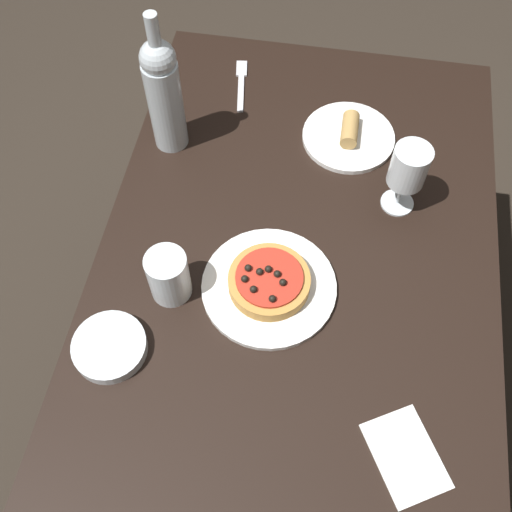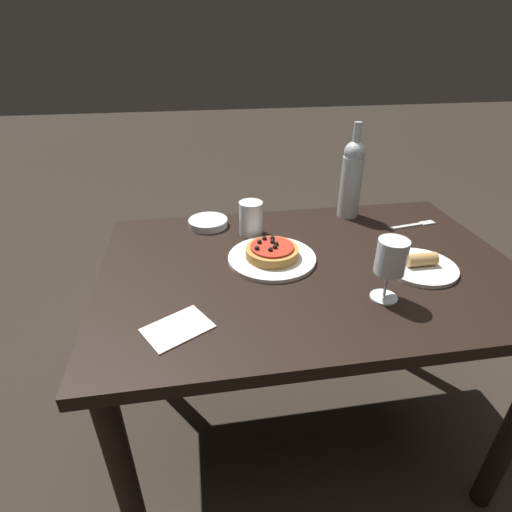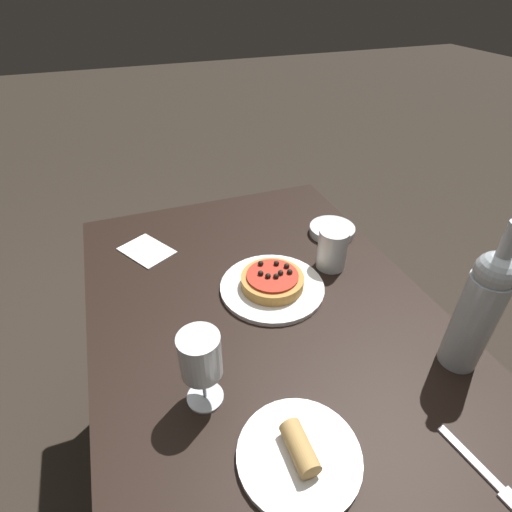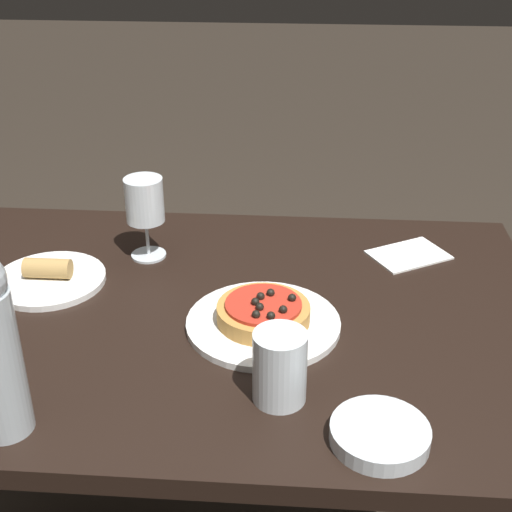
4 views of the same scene
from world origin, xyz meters
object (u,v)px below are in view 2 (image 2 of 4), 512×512
at_px(dinner_plate, 272,258).
at_px(water_cup, 251,218).
at_px(fork, 416,225).
at_px(side_plate, 420,266).
at_px(dining_table, 307,295).
at_px(side_bowl, 208,223).
at_px(wine_bottle, 352,177).
at_px(wine_glass, 391,259).
at_px(pizza, 272,251).

distance_m(dinner_plate, water_cup, 0.19).
xyz_separation_m(fork, side_plate, (0.14, 0.27, 0.01)).
bearing_deg(dinner_plate, fork, -164.16).
height_order(dining_table, dinner_plate, dinner_plate).
relative_size(side_bowl, side_plate, 0.65).
bearing_deg(side_bowl, wine_bottle, -178.85).
distance_m(wine_bottle, water_cup, 0.39).
distance_m(dining_table, fork, 0.50).
xyz_separation_m(wine_glass, side_bowl, (0.42, -0.50, -0.10)).
xyz_separation_m(dining_table, pizza, (0.10, -0.04, 0.14)).
relative_size(dining_table, wine_bottle, 3.61).
xyz_separation_m(wine_glass, water_cup, (0.28, -0.42, -0.06)).
relative_size(wine_bottle, side_plate, 1.60).
relative_size(dinner_plate, fork, 1.52).
bearing_deg(fork, dinner_plate, -173.06).
bearing_deg(fork, water_cup, 168.15).
xyz_separation_m(wine_bottle, water_cup, (0.37, 0.09, -0.09)).
relative_size(wine_bottle, fork, 1.94).
relative_size(pizza, wine_glass, 0.94).
distance_m(dinner_plate, side_bowl, 0.32).
height_order(side_bowl, fork, side_bowl).
xyz_separation_m(wine_bottle, side_plate, (-0.07, 0.39, -0.13)).
relative_size(wine_glass, side_bowl, 1.23).
bearing_deg(wine_glass, dinner_plate, -43.77).
bearing_deg(side_plate, water_cup, -34.18).
bearing_deg(side_plate, dining_table, -13.40).
relative_size(wine_glass, water_cup, 1.49).
xyz_separation_m(dinner_plate, side_bowl, (0.17, -0.26, 0.01)).
distance_m(dining_table, side_bowl, 0.43).
relative_size(dinner_plate, side_bowl, 1.93).
xyz_separation_m(wine_bottle, side_bowl, (0.51, 0.01, -0.13)).
distance_m(water_cup, side_plate, 0.54).
bearing_deg(wine_bottle, water_cup, 13.77).
height_order(wine_glass, side_bowl, wine_glass).
distance_m(dining_table, dinner_plate, 0.16).
distance_m(pizza, wine_bottle, 0.45).
height_order(pizza, side_bowl, pizza).
height_order(dining_table, side_bowl, side_bowl).
height_order(water_cup, fork, water_cup).
distance_m(dinner_plate, side_plate, 0.42).
height_order(water_cup, side_bowl, water_cup).
height_order(dining_table, wine_bottle, wine_bottle).
bearing_deg(pizza, fork, -164.19).
xyz_separation_m(dining_table, water_cup, (0.14, -0.23, 0.16)).
bearing_deg(dinner_plate, water_cup, -79.20).
bearing_deg(side_plate, pizza, -16.02).
relative_size(wine_glass, fork, 0.97).
xyz_separation_m(dinner_plate, side_plate, (-0.41, 0.12, 0.00)).
xyz_separation_m(dining_table, fork, (-0.44, -0.20, 0.11)).
bearing_deg(wine_bottle, fork, 149.77).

